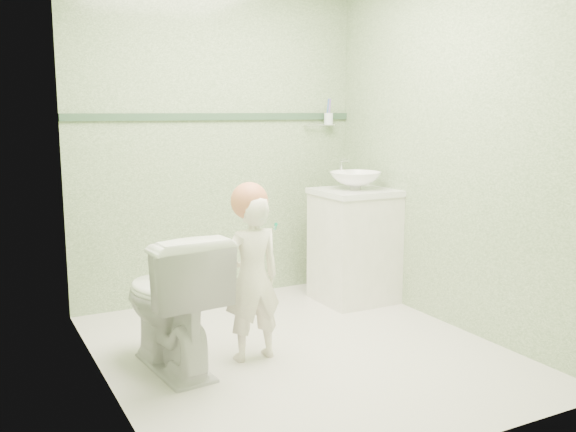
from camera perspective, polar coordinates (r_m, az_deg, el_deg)
ground at (r=3.80m, az=1.08°, el=-12.01°), size 2.50×2.50×0.00m
room_shell at (r=3.54m, az=1.14°, el=6.36°), size 2.50×2.54×2.40m
trim_stripe at (r=4.66m, az=-6.31°, el=8.90°), size 2.20×0.02×0.05m
vanity at (r=4.68m, az=5.99°, el=-2.82°), size 0.52×0.50×0.80m
counter at (r=4.61m, az=6.08°, el=2.16°), size 0.54×0.52×0.04m
basin at (r=4.60m, az=6.10°, el=3.20°), size 0.37×0.37×0.13m
faucet at (r=4.75m, az=4.87°, el=4.38°), size 0.03×0.13×0.18m
cup_holder at (r=5.01m, az=3.59°, el=8.72°), size 0.26×0.07×0.21m
toilet at (r=3.49m, az=-10.50°, el=-7.50°), size 0.50×0.79×0.77m
toddler at (r=3.55m, az=-3.27°, el=-5.63°), size 0.35×0.23×0.94m
hair_cap at (r=3.48m, az=-3.50°, el=1.37°), size 0.21×0.21×0.21m
teal_toothbrush at (r=3.40m, az=-1.28°, el=-0.87°), size 0.11×0.13×0.08m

